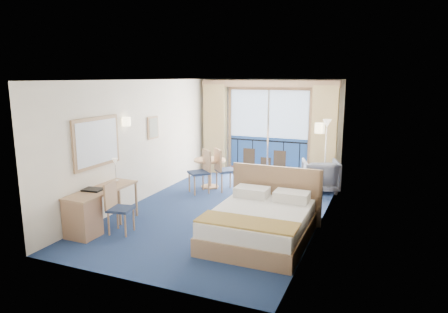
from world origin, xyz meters
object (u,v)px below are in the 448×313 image
nightstand (311,207)px  armchair (320,175)px  round_table (210,166)px  floor_lamp (326,136)px  desk (87,213)px  desk_chair (116,205)px  table_chair_b (202,169)px  table_chair_a (223,167)px  bed (261,222)px

nightstand → armchair: armchair is taller
armchair → round_table: size_ratio=1.06×
floor_lamp → desk: size_ratio=1.11×
desk_chair → table_chair_b: bearing=-14.8°
nightstand → round_table: round_table is taller
armchair → table_chair_a: bearing=3.3°
bed → floor_lamp: (0.48, 3.91, 1.00)m
desk → floor_lamp: bearing=55.2°
floor_lamp → table_chair_b: bearing=-147.4°
desk_chair → table_chair_a: table_chair_a is taller
floor_lamp → table_chair_b: 3.23m
bed → table_chair_b: bed is taller
desk_chair → table_chair_a: (0.71, 3.22, 0.07)m
table_chair_b → round_table: bearing=134.7°
round_table → table_chair_a: bearing=-20.9°
bed → round_table: (-2.19, 2.69, 0.24)m
desk → nightstand: bearing=33.1°
bed → floor_lamp: floor_lamp is taller
nightstand → table_chair_a: size_ratio=0.47×
floor_lamp → table_chair_a: floor_lamp is taller
bed → floor_lamp: 4.06m
round_table → table_chair_b: size_ratio=0.78×
round_table → desk_chair: bearing=-94.8°
desk_chair → table_chair_a: bearing=-21.1°
floor_lamp → round_table: 3.03m
armchair → floor_lamp: 1.03m
round_table → table_chair_b: bearing=-87.4°
bed → round_table: bearing=129.2°
round_table → nightstand: bearing=-26.0°
desk_chair → armchair: bearing=-44.1°
armchair → desk_chair: desk_chair is taller
floor_lamp → desk_chair: bearing=-122.7°
table_chair_a → table_chair_b: 0.51m
nightstand → desk_chair: 3.70m
armchair → table_chair_b: (-2.62, -1.22, 0.20)m
armchair → table_chair_a: size_ratio=0.81×
nightstand → table_chair_b: (-2.78, 0.89, 0.34)m
round_table → table_chair_b: (0.02, -0.48, 0.04)m
nightstand → desk: 4.20m
desk_chair → floor_lamp: bearing=-41.5°
desk → table_chair_a: table_chair_a is taller
nightstand → round_table: size_ratio=0.61×
nightstand → desk: size_ratio=0.32×
desk_chair → desk: bearing=114.0°
armchair → table_chair_a: table_chair_a is taller
table_chair_b → floor_lamp: bearing=74.7°
armchair → floor_lamp: bearing=-112.3°
desk_chair → table_chair_b: 2.92m
floor_lamp → nightstand: bearing=-87.1°
floor_lamp → table_chair_b: floor_lamp is taller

